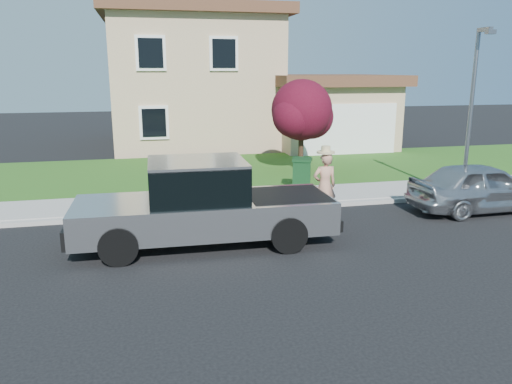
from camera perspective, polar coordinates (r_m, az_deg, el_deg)
ground at (r=11.40m, az=1.74°, el=-6.21°), size 80.00×80.00×0.00m
curb at (r=14.30m, az=2.72°, el=-1.79°), size 40.00×0.20×0.12m
sidewalk at (r=15.32m, az=1.62°, el=-0.66°), size 40.00×2.00×0.15m
lawn at (r=19.61m, az=-1.65°, el=2.47°), size 40.00×7.00×0.10m
house at (r=27.06m, az=-4.35°, el=12.22°), size 14.00×11.30×6.85m
pickup_truck at (r=11.36m, az=-6.03°, el=-1.54°), size 5.99×2.35×1.95m
woman at (r=13.39m, az=7.85°, el=0.86°), size 0.66×0.48×1.97m
sedan at (r=15.37m, az=24.41°, el=0.53°), size 4.13×1.70×1.40m
ornamental_tree at (r=19.04m, az=5.35°, el=8.99°), size 2.53×2.28×3.47m
trash_bin at (r=16.15m, az=5.25°, el=2.14°), size 0.81×0.87×0.99m
street_lamp at (r=16.19m, az=23.51°, el=9.07°), size 0.25×0.65×5.06m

